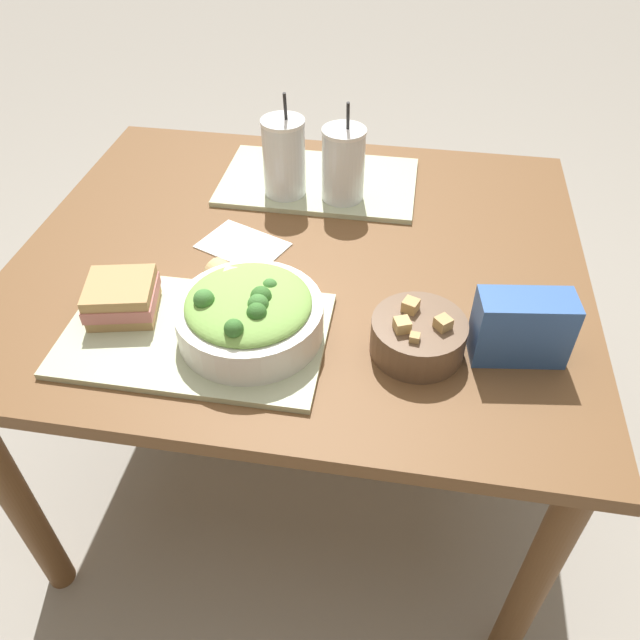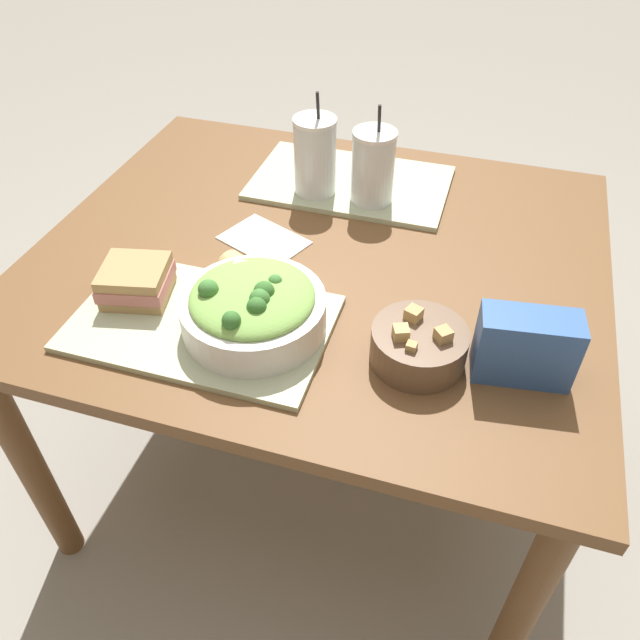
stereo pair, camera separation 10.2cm
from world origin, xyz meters
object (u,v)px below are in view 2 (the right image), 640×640
soup_bowl (419,344)px  sandwich_near (136,281)px  napkin_folded (264,241)px  drink_cup_red (373,169)px  drink_cup_dark (315,158)px  chip_bag (526,347)px  salad_bowl (253,307)px  baguette_near (248,278)px

soup_bowl → sandwich_near: 0.52m
napkin_folded → drink_cup_red: bearing=49.1°
soup_bowl → napkin_folded: (-0.37, 0.25, -0.03)m
drink_cup_dark → chip_bag: bearing=-42.0°
salad_bowl → baguette_near: size_ratio=1.96×
salad_bowl → baguette_near: (-0.05, 0.09, -0.02)m
sandwich_near → napkin_folded: bearing=45.4°
soup_bowl → napkin_folded: soup_bowl is taller
soup_bowl → napkin_folded: bearing=146.3°
salad_bowl → sandwich_near: salad_bowl is taller
chip_bag → soup_bowl: bearing=178.2°
sandwich_near → drink_cup_dark: 0.50m
soup_bowl → baguette_near: 0.34m
salad_bowl → napkin_folded: (-0.08, 0.26, -0.06)m
soup_bowl → drink_cup_red: size_ratio=0.72×
salad_bowl → chip_bag: bearing=4.4°
drink_cup_red → baguette_near: bearing=-110.8°
baguette_near → drink_cup_red: (0.14, 0.38, 0.05)m
baguette_near → salad_bowl: bearing=-122.9°
salad_bowl → napkin_folded: salad_bowl is taller
salad_bowl → baguette_near: bearing=117.4°
sandwich_near → napkin_folded: (0.15, 0.24, -0.04)m
chip_bag → napkin_folded: chip_bag is taller
salad_bowl → baguette_near: 0.11m
soup_bowl → sandwich_near: soup_bowl is taller
baguette_near → chip_bag: bearing=-67.1°
soup_bowl → chip_bag: chip_bag is taller
salad_bowl → soup_bowl: size_ratio=1.57×
drink_cup_red → napkin_folded: 0.29m
chip_bag → napkin_folded: bearing=149.0°
soup_bowl → baguette_near: (-0.33, 0.08, 0.01)m
salad_bowl → drink_cup_dark: bearing=94.5°
sandwich_near → baguette_near: sandwich_near is taller
sandwich_near → drink_cup_red: size_ratio=0.63×
soup_bowl → salad_bowl: bearing=-176.5°
drink_cup_red → soup_bowl: bearing=-67.3°
salad_bowl → napkin_folded: 0.28m
salad_bowl → drink_cup_red: 0.48m
soup_bowl → drink_cup_red: drink_cup_red is taller
sandwich_near → baguette_near: 0.20m
drink_cup_dark → drink_cup_red: size_ratio=1.05×
sandwich_near → drink_cup_red: (0.33, 0.45, 0.04)m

